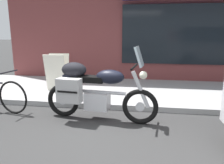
# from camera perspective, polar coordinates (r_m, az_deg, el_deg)

# --- Properties ---
(ground_plane) EXTENTS (80.00, 80.00, 0.00)m
(ground_plane) POSITION_cam_1_polar(r_m,az_deg,el_deg) (3.61, -1.90, -14.34)
(ground_plane) COLOR #303030
(touring_motorcycle) EXTENTS (2.16, 0.62, 1.40)m
(touring_motorcycle) POSITION_cam_1_polar(r_m,az_deg,el_deg) (4.14, -4.99, -1.77)
(touring_motorcycle) COLOR black
(touring_motorcycle) RESTS_ON ground_plane
(sandwich_board_sign) EXTENTS (0.55, 0.42, 0.95)m
(sandwich_board_sign) POSITION_cam_1_polar(r_m,az_deg,el_deg) (6.01, -13.84, 2.43)
(sandwich_board_sign) COLOR silver
(sandwich_board_sign) RESTS_ON sidewalk_curb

